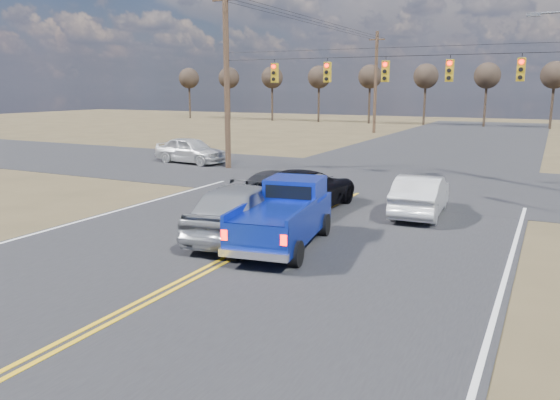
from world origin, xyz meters
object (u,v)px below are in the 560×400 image
at_px(black_suv, 304,189).
at_px(dgrey_car_queue, 279,188).
at_px(pickup_truck, 285,216).
at_px(cross_car_west, 191,150).
at_px(white_car_queue, 420,195).
at_px(silver_suv, 242,209).

distance_m(black_suv, dgrey_car_queue, 1.15).
bearing_deg(pickup_truck, cross_car_west, 125.14).
xyz_separation_m(black_suv, white_car_queue, (4.22, 0.90, -0.02)).
xyz_separation_m(silver_suv, cross_car_west, (-11.38, 13.13, -0.09)).
bearing_deg(dgrey_car_queue, cross_car_west, -40.72).
xyz_separation_m(pickup_truck, white_car_queue, (2.65, 5.75, -0.16)).
bearing_deg(black_suv, cross_car_west, -33.43).
height_order(black_suv, dgrey_car_queue, black_suv).
bearing_deg(white_car_queue, cross_car_west, -30.04).
height_order(white_car_queue, dgrey_car_queue, white_car_queue).
bearing_deg(dgrey_car_queue, pickup_truck, 117.16).
height_order(dgrey_car_queue, cross_car_west, cross_car_west).
distance_m(dgrey_car_queue, cross_car_west, 13.23).
xyz_separation_m(dgrey_car_queue, cross_car_west, (-10.24, 8.38, 0.11)).
height_order(white_car_queue, cross_car_west, cross_car_west).
relative_size(black_suv, dgrey_car_queue, 1.14).
bearing_deg(cross_car_west, pickup_truck, -129.33).
bearing_deg(cross_car_west, black_suv, -120.25).
height_order(pickup_truck, cross_car_west, pickup_truck).
bearing_deg(cross_car_west, white_car_queue, -109.44).
bearing_deg(white_car_queue, dgrey_car_queue, 4.18).
distance_m(silver_suv, dgrey_car_queue, 4.89).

